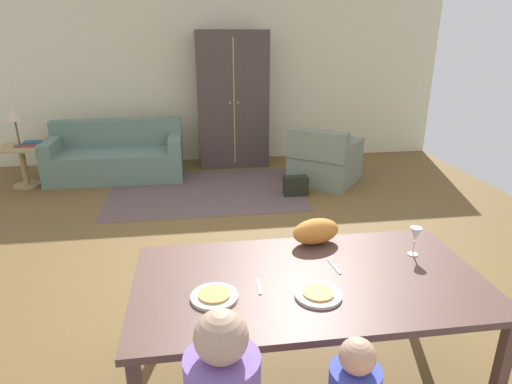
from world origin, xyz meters
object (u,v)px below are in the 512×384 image
Objects in this scene: armchair at (324,161)px; book_upper at (32,142)px; dining_table at (309,288)px; handbag at (296,186)px; wine_glass at (415,235)px; couch at (117,157)px; cat at (316,231)px; book_lower at (31,145)px; table_lamp at (14,115)px; armoire at (232,100)px; plate_near_man at (214,297)px; side_table at (23,160)px; plate_near_child at (318,295)px.

book_upper is at bearing 173.13° from armchair.
handbag is at bearing 78.00° from dining_table.
couch is (-2.49, 4.27, -0.59)m from wine_glass.
book_upper is at bearing 131.24° from wine_glass.
cat reaches higher than armchair.
couch is 1.15m from book_lower.
table_lamp is at bearing 132.79° from wine_glass.
armchair is 0.72m from handbag.
armoire is (-1.20, 1.15, 0.73)m from armchair.
plate_near_man is 4.76m from couch.
plate_near_man is at bearing -74.89° from couch.
dining_table is at bearing -54.37° from side_table.
wine_glass is at bearing -47.21° from side_table.
couch is at bearing -166.00° from armoire.
table_lamp reaches higher than cat.
cat is at bearing -88.27° from armoire.
armoire reaches higher than table_lamp.
wine_glass is at bearing 26.86° from plate_near_child.
wine_glass is at bearing -48.76° from book_upper.
table_lamp is 1.69× the size of handbag.
book_upper is (0.16, 0.05, -0.39)m from table_lamp.
side_table is 3.82m from handbag.
book_lower is at bearing 3.56° from side_table.
cat is 4.94m from side_table.
couch is at bearing 11.13° from book_upper.
couch is 1.14m from book_upper.
book_lower is (-2.86, 4.38, -0.18)m from plate_near_child.
cat is 4.49m from armoire.
book_upper is 0.69× the size of handbag.
armchair reaches higher than plate_near_man.
armoire reaches higher than side_table.
couch reaches higher than book_lower.
dining_table is 8.98× the size of book_lower.
armoire is at bearing 83.66° from plate_near_man.
cat is 0.59× the size of table_lamp.
armoire is at bearing 12.93° from book_upper.
plate_near_man is 5.06m from armoire.
cat is 3.01m from handbag.
armoire reaches higher than dining_table.
wine_glass is at bearing -81.61° from armoire.
dining_table is 1.02× the size of couch.
armchair is 2.22× the size of table_lamp.
plate_near_child reaches higher than book_lower.
book_upper is 3.71m from handbag.
side_table is at bearing 132.79° from wine_glass.
side_table is (-3.02, -0.71, -0.67)m from armoire.
armchair is at bearing 61.20° from cat.
table_lamp is at bearing 119.72° from plate_near_man.
side_table reaches higher than handbag.
side_table is 1.81× the size of handbag.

